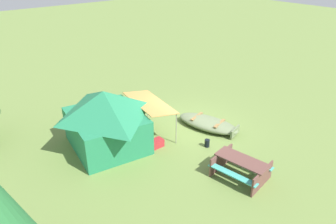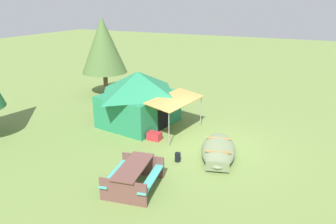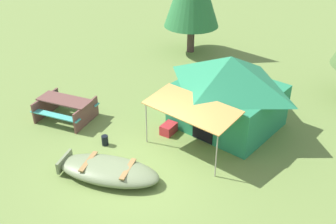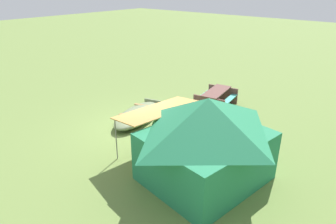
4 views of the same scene
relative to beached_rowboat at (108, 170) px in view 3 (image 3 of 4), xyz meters
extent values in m
plane|color=olive|center=(0.57, 0.64, -0.24)|extent=(80.00, 80.00, 0.00)
ellipsoid|color=#6D7B55|center=(0.01, 0.00, -0.01)|extent=(3.15, 1.97, 0.46)
ellipsoid|color=#262B1E|center=(0.01, 0.00, 0.03)|extent=(2.88, 1.77, 0.16)
cube|color=olive|center=(0.58, 0.16, 0.18)|extent=(0.39, 0.93, 0.04)
cube|color=olive|center=(-0.55, -0.16, 0.18)|extent=(0.39, 0.93, 0.04)
cube|color=#6D7B55|center=(-1.28, -0.36, 0.01)|extent=(0.29, 0.78, 0.35)
cube|color=#258053|center=(1.56, 4.29, 0.49)|extent=(3.44, 3.10, 1.45)
pyramid|color=#258053|center=(1.56, 4.29, 1.71)|extent=(3.71, 3.34, 1.00)
cube|color=black|center=(1.37, 2.95, 0.37)|extent=(0.76, 0.14, 1.16)
cube|color=#C58E45|center=(1.28, 2.32, 1.26)|extent=(2.93, 1.66, 0.20)
cylinder|color=gray|center=(2.48, 1.61, 0.45)|extent=(0.04, 0.04, 1.38)
cylinder|color=gray|center=(-0.08, 1.98, 0.45)|extent=(0.04, 0.04, 1.38)
cube|color=brown|center=(-3.24, 1.66, 0.50)|extent=(1.93, 1.02, 0.04)
cube|color=#44AEA1|center=(-3.14, 1.09, 0.21)|extent=(1.86, 0.57, 0.04)
cube|color=#44AEA1|center=(-3.34, 2.23, 0.21)|extent=(1.86, 0.57, 0.04)
cube|color=brown|center=(-4.05, 1.52, 0.12)|extent=(0.30, 1.41, 0.72)
cube|color=brown|center=(-2.43, 1.80, 0.12)|extent=(0.30, 1.41, 0.72)
cube|color=#B82830|center=(0.22, 2.78, -0.07)|extent=(0.38, 0.55, 0.33)
cylinder|color=black|center=(-1.09, 1.15, -0.07)|extent=(0.29, 0.29, 0.33)
cylinder|color=#4A3533|center=(-2.78, 9.53, 0.41)|extent=(0.35, 0.35, 1.29)
camera|label=1|loc=(-8.69, 9.39, 6.97)|focal=33.91mm
camera|label=2|loc=(-10.52, -2.96, 5.21)|focal=34.54mm
camera|label=3|loc=(5.92, -6.26, 6.72)|focal=41.66mm
camera|label=4|loc=(7.73, 8.16, 4.96)|focal=32.37mm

